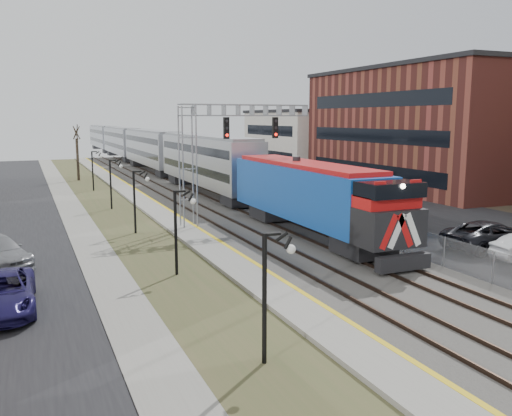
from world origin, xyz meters
TOP-DOWN VIEW (x-y plane):
  - street_west at (-11.50, 35.00)m, footprint 7.00×120.00m
  - sidewalk at (-7.00, 35.00)m, footprint 2.00×120.00m
  - grass_median at (-4.00, 35.00)m, footprint 4.00×120.00m
  - platform at (-1.00, 35.00)m, footprint 2.00×120.00m
  - ballast_bed at (4.00, 35.00)m, footprint 8.00×120.00m
  - parking_lot at (16.00, 35.00)m, footprint 16.00×120.00m
  - platform_edge at (-0.12, 35.00)m, footprint 0.24×120.00m
  - track_near at (2.00, 35.00)m, footprint 1.58×120.00m
  - track_far at (5.50, 35.00)m, footprint 1.58×120.00m
  - train at (5.50, 69.55)m, footprint 3.00×108.65m
  - signal_gantry at (1.22, 27.99)m, footprint 9.00×1.07m
  - lampposts at (-4.00, 18.29)m, footprint 0.14×62.14m
  - fence at (8.20, 35.00)m, footprint 0.04×120.00m
  - buildings_east at (30.00, 31.18)m, footprint 16.00×76.00m
  - car_lot_c at (13.33, 16.03)m, footprint 5.82×2.89m
  - car_lot_d at (11.35, 25.42)m, footprint 4.85×2.72m
  - car_lot_e at (11.93, 22.22)m, footprint 4.53×2.84m
  - car_lot_f at (11.37, 43.69)m, footprint 4.18×1.48m
  - car_street_a at (-11.32, 15.87)m, footprint 2.49×5.29m
  - car_lot_g at (11.77, 43.43)m, footprint 5.56×2.94m

SIDE VIEW (x-z plane):
  - street_west at x=-11.50m, z-range 0.00..0.04m
  - parking_lot at x=16.00m, z-range 0.00..0.04m
  - grass_median at x=-4.00m, z-range 0.00..0.06m
  - sidewalk at x=-7.00m, z-range 0.00..0.08m
  - ballast_bed at x=4.00m, z-range 0.00..0.20m
  - platform at x=-1.00m, z-range 0.00..0.24m
  - platform_edge at x=-0.12m, z-range 0.24..0.25m
  - track_near at x=2.00m, z-range 0.20..0.35m
  - track_far at x=5.50m, z-range 0.20..0.35m
  - car_lot_d at x=11.35m, z-range 0.00..1.33m
  - car_lot_f at x=11.37m, z-range 0.00..1.37m
  - car_lot_e at x=11.93m, z-range 0.00..1.44m
  - car_street_a at x=-11.32m, z-range 0.00..1.46m
  - car_lot_g at x=11.77m, z-range 0.00..1.53m
  - car_lot_c at x=13.33m, z-range 0.00..1.59m
  - fence at x=8.20m, z-range 0.00..1.60m
  - lampposts at x=-4.00m, z-range 0.00..4.00m
  - train at x=5.50m, z-range 0.28..5.60m
  - signal_gantry at x=1.22m, z-range 1.51..9.66m
  - buildings_east at x=30.00m, z-range -1.19..13.81m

